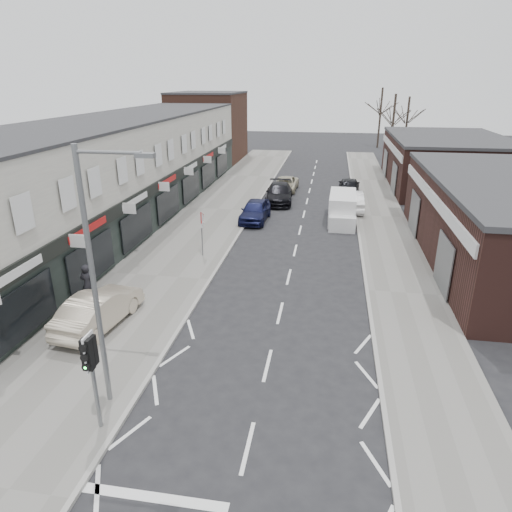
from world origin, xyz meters
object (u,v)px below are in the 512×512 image
at_px(parked_car_left_c, 286,184).
at_px(parked_car_right_b, 349,186).
at_px(white_van, 342,209).
at_px(pedestrian, 88,285).
at_px(traffic_light, 90,360).
at_px(parked_car_left_b, 279,193).
at_px(warning_sign, 202,221).
at_px(parked_car_left_a, 255,211).
at_px(parked_car_right_a, 351,200).
at_px(sedan_on_pavement, 99,309).
at_px(street_lamp, 97,270).

bearing_deg(parked_car_left_c, parked_car_right_b, -4.59).
relative_size(white_van, pedestrian, 2.71).
height_order(traffic_light, parked_car_left_b, traffic_light).
height_order(traffic_light, pedestrian, traffic_light).
relative_size(warning_sign, parked_car_left_a, 0.60).
distance_m(pedestrian, parked_car_left_a, 15.35).
height_order(pedestrian, parked_car_left_a, pedestrian).
bearing_deg(parked_car_left_c, white_van, -59.20).
height_order(parked_car_left_c, parked_car_right_a, parked_car_right_a).
relative_size(white_van, parked_car_right_b, 1.14).
bearing_deg(parked_car_left_c, sedan_on_pavement, -98.92).
xyz_separation_m(parked_car_right_a, parked_car_right_b, (0.00, 5.25, -0.02)).
distance_m(traffic_light, parked_car_left_a, 21.77).
distance_m(street_lamp, pedestrian, 8.08).
distance_m(white_van, parked_car_right_b, 8.46).
distance_m(street_lamp, parked_car_right_a, 26.04).
bearing_deg(sedan_on_pavement, warning_sign, -96.76).
distance_m(parked_car_left_b, parked_car_left_c, 4.32).
height_order(street_lamp, sedan_on_pavement, street_lamp).
bearing_deg(street_lamp, pedestrian, 123.96).
distance_m(white_van, parked_car_left_c, 10.38).
height_order(street_lamp, pedestrian, street_lamp).
height_order(warning_sign, pedestrian, warning_sign).
xyz_separation_m(white_van, parked_car_right_b, (0.69, 8.43, -0.17)).
distance_m(street_lamp, parked_car_right_b, 31.03).
height_order(sedan_on_pavement, parked_car_right_a, sedan_on_pavement).
xyz_separation_m(pedestrian, parked_car_right_b, (12.08, 23.70, -0.30)).
distance_m(parked_car_left_a, parked_car_left_b, 5.70).
distance_m(pedestrian, parked_car_right_b, 26.60).
xyz_separation_m(traffic_light, warning_sign, (-0.76, 14.02, -0.21)).
bearing_deg(parked_car_right_b, parked_car_left_a, 56.27).
distance_m(street_lamp, warning_sign, 13.04).
height_order(street_lamp, parked_car_left_b, street_lamp).
bearing_deg(parked_car_right_b, parked_car_left_c, -3.56).
bearing_deg(warning_sign, pedestrian, -116.82).
bearing_deg(warning_sign, sedan_on_pavement, -103.49).
distance_m(white_van, pedestrian, 19.05).
bearing_deg(pedestrian, sedan_on_pavement, 133.04).
height_order(warning_sign, parked_car_right_a, warning_sign).
height_order(sedan_on_pavement, parked_car_left_c, sedan_on_pavement).
xyz_separation_m(traffic_light, pedestrian, (-4.18, 7.24, -1.33)).
distance_m(warning_sign, white_van, 11.71).
bearing_deg(parked_car_left_a, street_lamp, -91.30).
relative_size(parked_car_left_a, parked_car_left_b, 0.85).
bearing_deg(pedestrian, parked_car_left_a, -105.84).
xyz_separation_m(sedan_on_pavement, pedestrian, (-1.39, 1.71, 0.22)).
relative_size(street_lamp, parked_car_left_a, 1.77).
height_order(traffic_light, parked_car_left_c, traffic_light).
bearing_deg(parked_car_left_b, parked_car_right_b, 27.85).
xyz_separation_m(warning_sign, white_van, (7.97, 8.50, -1.24)).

